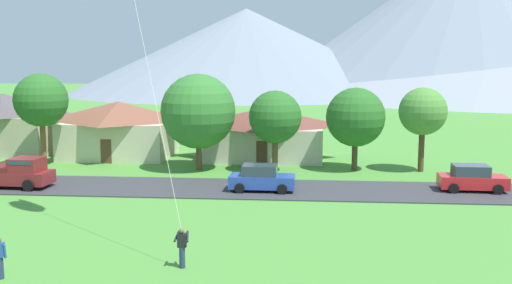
% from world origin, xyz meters
% --- Properties ---
extents(road_strip, '(160.00, 6.02, 0.08)m').
position_xyz_m(road_strip, '(0.00, 28.57, 0.04)').
color(road_strip, '#38383D').
rests_on(road_strip, ground).
extents(mountain_central_ridge, '(134.40, 134.40, 21.60)m').
position_xyz_m(mountain_central_ridge, '(54.68, 150.71, 10.80)').
color(mountain_central_ridge, '#8E939E').
rests_on(mountain_central_ridge, ground).
extents(mountain_east_ridge, '(113.90, 113.90, 39.91)m').
position_xyz_m(mountain_east_ridge, '(45.70, 154.45, 19.96)').
color(mountain_east_ridge, gray).
rests_on(mountain_east_ridge, ground).
extents(mountain_far_west_ridge, '(93.62, 93.62, 22.14)m').
position_xyz_m(mountain_far_west_ridge, '(-14.08, 145.87, 11.07)').
color(mountain_far_west_ridge, gray).
rests_on(mountain_far_west_ridge, ground).
extents(house_leftmost, '(10.55, 7.94, 4.36)m').
position_xyz_m(house_leftmost, '(-1.68, 41.07, 2.26)').
color(house_leftmost, beige).
rests_on(house_leftmost, ground).
extents(house_left_center, '(9.78, 7.61, 4.88)m').
position_xyz_m(house_left_center, '(-14.54, 40.73, 2.53)').
color(house_left_center, beige).
rests_on(house_left_center, ground).
extents(house_right_center, '(10.07, 7.04, 5.48)m').
position_xyz_m(house_right_center, '(-25.49, 41.51, 2.84)').
color(house_right_center, beige).
rests_on(house_right_center, ground).
extents(tree_near_left, '(5.76, 5.76, 7.44)m').
position_xyz_m(tree_near_left, '(-6.40, 35.09, 4.56)').
color(tree_near_left, brown).
rests_on(tree_near_left, ground).
extents(tree_left_of_center, '(4.21, 4.21, 7.43)m').
position_xyz_m(tree_left_of_center, '(-19.03, 35.44, 5.29)').
color(tree_left_of_center, brown).
rests_on(tree_left_of_center, ground).
extents(tree_right_of_center, '(4.53, 4.53, 6.39)m').
position_xyz_m(tree_right_of_center, '(5.62, 35.92, 4.12)').
color(tree_right_of_center, '#4C3823').
rests_on(tree_right_of_center, ground).
extents(tree_near_right, '(3.99, 3.99, 6.20)m').
position_xyz_m(tree_near_right, '(-0.48, 34.75, 4.18)').
color(tree_near_right, brown).
rests_on(tree_near_right, ground).
extents(tree_far_right, '(3.62, 3.62, 6.43)m').
position_xyz_m(tree_far_right, '(10.63, 35.84, 4.58)').
color(tree_far_right, '#4C3823').
rests_on(tree_far_right, ground).
extents(parked_car_red_west_end, '(4.25, 2.18, 1.68)m').
position_xyz_m(parked_car_red_west_end, '(12.55, 29.08, 0.87)').
color(parked_car_red_west_end, red).
rests_on(parked_car_red_west_end, road_strip).
extents(parked_car_blue_mid_west, '(4.24, 2.16, 1.68)m').
position_xyz_m(parked_car_blue_mid_west, '(-0.98, 27.97, 0.87)').
color(parked_car_blue_mid_west, '#2847A8').
rests_on(parked_car_blue_mid_west, road_strip).
extents(pickup_truck_maroon_west_side, '(5.28, 2.50, 1.99)m').
position_xyz_m(pickup_truck_maroon_west_side, '(-17.42, 27.56, 1.06)').
color(pickup_truck_maroon_west_side, maroon).
rests_on(pickup_truck_maroon_west_side, road_strip).
extents(watcher_person, '(0.56, 0.24, 1.68)m').
position_xyz_m(watcher_person, '(-9.92, 12.10, 0.88)').
color(watcher_person, navy).
rests_on(watcher_person, ground).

